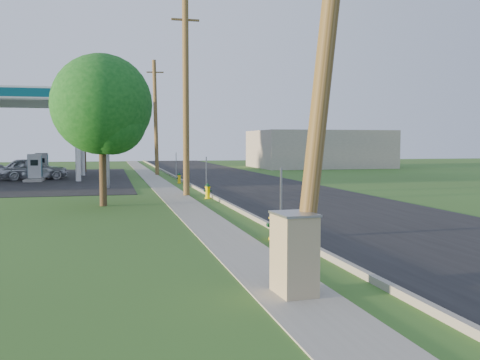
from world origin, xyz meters
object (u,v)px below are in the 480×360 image
price_pylon (106,96)px  tree_lot (85,119)px  hydrant_near (274,225)px  utility_pole_far (156,117)px  hydrant_mid (208,191)px  fuel_pump_se (42,168)px  utility_pole_mid (186,98)px  utility_pole_near (328,23)px  car_silver (33,169)px  fuel_pump_ne (35,171)px  utility_cabinet (294,254)px  hydrant_far (179,178)px  tree_verge (104,108)px

price_pylon → tree_lot: bearing=96.2°
hydrant_near → tree_lot: bearing=100.1°
utility_pole_far → tree_lot: size_ratio=1.26×
hydrant_mid → fuel_pump_se: bearing=117.5°
fuel_pump_se → tree_lot: 8.52m
utility_pole_mid → tree_lot: 24.52m
price_pylon → utility_pole_near: bearing=-80.6°
car_silver → hydrant_mid: bearing=-157.7°
fuel_pump_ne → utility_pole_near: bearing=-74.0°
hydrant_mid → utility_cabinet: 16.58m
utility_pole_far → fuel_pump_ne: 10.99m
hydrant_far → car_silver: 11.55m
utility_pole_far → utility_cabinet: size_ratio=6.47×
utility_pole_far → price_pylon: size_ratio=1.39×
utility_pole_mid → tree_verge: bearing=-137.4°
fuel_pump_ne → hydrant_mid: (9.70, -14.66, -0.35)m
utility_pole_far → tree_verge: (-3.97, -21.65, -0.67)m
tree_lot → hydrant_mid: size_ratio=10.05×
fuel_pump_se → hydrant_far: (9.59, -8.68, -0.38)m
utility_pole_near → utility_pole_mid: (-0.00, 18.00, 0.15)m
utility_pole_near → utility_pole_mid: bearing=90.0°
utility_pole_mid → utility_pole_far: bearing=90.0°
fuel_pump_ne → utility_pole_far: bearing=29.3°
hydrant_mid → hydrant_far: 9.97m
hydrant_far → tree_lot: bearing=113.0°
fuel_pump_se → car_silver: (-0.28, -2.70, 0.09)m
utility_pole_far → car_silver: 10.67m
utility_pole_mid → hydrant_far: utility_pole_mid is taller
fuel_pump_se → hydrant_near: fuel_pump_se is taller
utility_cabinet → tree_verge: bearing=102.8°
utility_pole_mid → hydrant_near: size_ratio=11.88×
utility_pole_near → hydrant_far: (0.69, 26.32, -4.46)m
hydrant_near → hydrant_mid: (0.18, 11.25, -0.04)m
utility_cabinet → car_silver: 33.56m
fuel_pump_ne → tree_lot: bearing=74.4°
utility_pole_mid → tree_verge: 5.45m
tree_verge → fuel_pump_se: bearing=103.4°
hydrant_near → car_silver: bearing=109.8°
fuel_pump_ne → tree_verge: bearing=-73.5°
hydrant_near → hydrant_mid: size_ratio=1.10×
car_silver → hydrant_near: bearing=-169.9°
utility_pole_near → utility_pole_far: 36.00m
price_pylon → tree_verge: bearing=-90.4°
tree_verge → utility_pole_near: bearing=-74.5°
utility_pole_near → tree_lot: size_ratio=1.25×
hydrant_mid → utility_cabinet: size_ratio=0.51×
tree_lot → car_silver: bearing=-109.1°
price_pylon → tree_lot: size_ratio=0.90×
price_pylon → tree_lot: tree_lot is taller
utility_pole_far → tree_lot: utility_pole_far is taller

